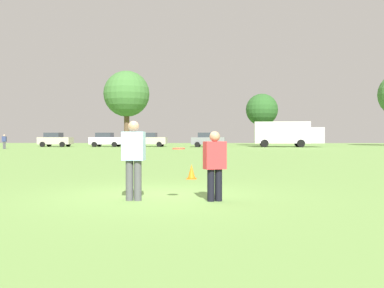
# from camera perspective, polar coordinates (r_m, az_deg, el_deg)

# --- Properties ---
(ground_plane) EXTENTS (152.04, 152.04, 0.00)m
(ground_plane) POSITION_cam_1_polar(r_m,az_deg,el_deg) (10.47, -4.52, -6.69)
(ground_plane) COLOR #6B9347
(player_thrower) EXTENTS (0.50, 0.31, 1.74)m
(player_thrower) POSITION_cam_1_polar(r_m,az_deg,el_deg) (9.69, -7.56, -1.50)
(player_thrower) COLOR #4C4C51
(player_thrower) RESTS_ON ground
(player_defender) EXTENTS (0.52, 0.40, 1.51)m
(player_defender) POSITION_cam_1_polar(r_m,az_deg,el_deg) (9.52, 2.95, -2.36)
(player_defender) COLOR black
(player_defender) RESTS_ON ground
(frisbee) EXTENTS (0.27, 0.27, 0.03)m
(frisbee) POSITION_cam_1_polar(r_m,az_deg,el_deg) (9.38, -1.74, -0.59)
(frisbee) COLOR #E54C33
(traffic_cone) EXTENTS (0.32, 0.32, 0.48)m
(traffic_cone) POSITION_cam_1_polar(r_m,az_deg,el_deg) (14.44, -0.06, -3.63)
(traffic_cone) COLOR #D8590C
(traffic_cone) RESTS_ON ground
(parked_car_near_left) EXTENTS (4.31, 2.43, 1.82)m
(parked_car_near_left) POSITION_cam_1_polar(r_m,az_deg,el_deg) (59.53, -17.28, 0.54)
(parked_car_near_left) COLOR #B7AD99
(parked_car_near_left) RESTS_ON ground
(parked_car_mid_left) EXTENTS (4.31, 2.43, 1.82)m
(parked_car_mid_left) POSITION_cam_1_polar(r_m,az_deg,el_deg) (57.82, -11.04, 0.56)
(parked_car_mid_left) COLOR silver
(parked_car_mid_left) RESTS_ON ground
(parked_car_center) EXTENTS (4.31, 2.43, 1.82)m
(parked_car_center) POSITION_cam_1_polar(r_m,az_deg,el_deg) (57.69, -5.43, 0.57)
(parked_car_center) COLOR #B7AD99
(parked_car_center) RESTS_ON ground
(parked_car_mid_right) EXTENTS (4.31, 2.43, 1.82)m
(parked_car_mid_right) POSITION_cam_1_polar(r_m,az_deg,el_deg) (55.88, 2.04, 0.56)
(parked_car_mid_right) COLOR slate
(parked_car_mid_right) RESTS_ON ground
(box_truck) EXTENTS (8.64, 3.36, 3.18)m
(box_truck) POSITION_cam_1_polar(r_m,az_deg,el_deg) (56.95, 12.14, 1.38)
(box_truck) COLOR white
(box_truck) RESTS_ON ground
(bystander_sideline_watcher) EXTENTS (0.43, 0.25, 1.56)m
(bystander_sideline_watcher) POSITION_cam_1_polar(r_m,az_deg,el_deg) (51.67, -23.09, 0.39)
(bystander_sideline_watcher) COLOR #4C4C51
(bystander_sideline_watcher) RESTS_ON ground
(tree_center_elm) EXTENTS (6.86, 6.86, 11.14)m
(tree_center_elm) POSITION_cam_1_polar(r_m,az_deg,el_deg) (67.07, -8.44, 6.40)
(tree_center_elm) COLOR brown
(tree_center_elm) RESTS_ON ground
(tree_east_birch) EXTENTS (4.59, 4.59, 7.46)m
(tree_east_birch) POSITION_cam_1_polar(r_m,az_deg,el_deg) (64.13, 9.02, 4.37)
(tree_east_birch) COLOR brown
(tree_east_birch) RESTS_ON ground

